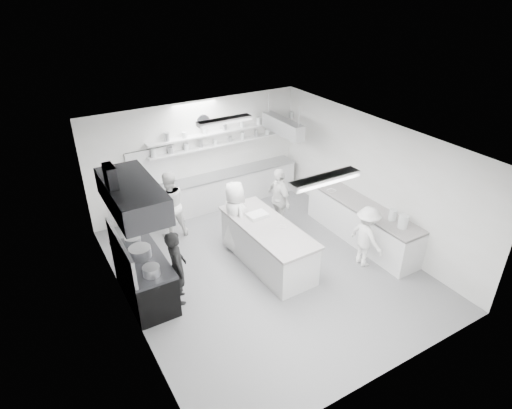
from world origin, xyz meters
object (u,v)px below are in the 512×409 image
stove (145,279)px  back_counter (214,192)px  prep_island (267,245)px  cook_stove (177,267)px  cook_back (169,205)px  right_counter (361,223)px

stove → back_counter: size_ratio=0.36×
prep_island → cook_stove: bearing=-177.2°
back_counter → cook_back: cook_back is taller
cook_stove → back_counter: bearing=-23.3°
prep_island → cook_back: (-1.45, 2.22, 0.40)m
right_counter → back_counter: bearing=124.7°
prep_island → right_counter: bearing=-9.6°
prep_island → cook_back: size_ratio=1.47×
cook_stove → cook_back: size_ratio=0.93×
right_counter → cook_back: cook_back is taller
cook_stove → cook_back: (0.76, 2.39, 0.07)m
prep_island → cook_back: 2.68m
back_counter → right_counter: (2.35, -3.40, 0.01)m
prep_island → cook_stove: 2.23m
stove → back_counter: bearing=44.0°
stove → cook_back: (1.30, 1.97, 0.42)m
stove → prep_island: (2.75, -0.25, 0.02)m
back_counter → right_counter: 4.13m
prep_island → cook_stove: cook_stove is taller
stove → prep_island: size_ratio=0.70×
cook_stove → stove: bearing=65.0°
cook_stove → cook_back: cook_back is taller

